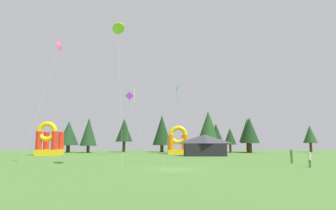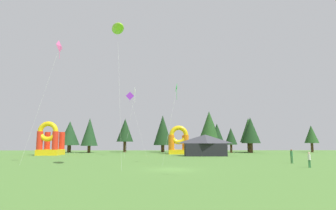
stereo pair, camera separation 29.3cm
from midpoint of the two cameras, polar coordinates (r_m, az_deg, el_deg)
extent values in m
plane|color=#548438|center=(29.03, 0.59, -12.65)|extent=(120.00, 120.00, 0.00)
pyramid|color=#EA599E|center=(40.40, -20.67, 10.79)|extent=(0.49, 1.18, 1.16)
cylinder|color=#EA599E|center=(40.20, -20.83, 9.66)|extent=(0.04, 0.04, 1.61)
cylinder|color=silver|center=(38.39, -24.04, 0.45)|extent=(3.18, 2.23, 14.90)
pyramid|color=purple|center=(57.41, -7.77, 1.69)|extent=(1.18, 0.29, 1.17)
cylinder|color=purple|center=(57.25, -7.78, 1.19)|extent=(0.04, 0.04, 1.03)
cylinder|color=silver|center=(55.01, -6.19, -4.00)|extent=(3.58, 3.15, 11.55)
ellipsoid|color=#8CD826|center=(33.97, -10.04, 14.67)|extent=(2.57, 3.79, 1.46)
cylinder|color=silver|center=(30.26, -9.68, 2.25)|extent=(1.20, 3.27, 15.35)
pyramid|color=white|center=(53.89, -6.68, 2.67)|extent=(0.45, 1.30, 1.29)
cylinder|color=white|center=(53.72, -6.80, 1.57)|extent=(0.04, 0.04, 2.11)
cylinder|color=silver|center=(52.26, -7.81, -3.59)|extent=(1.54, 2.05, 11.94)
pyramid|color=green|center=(36.57, 1.67, 3.34)|extent=(0.32, 0.86, 0.85)
cylinder|color=green|center=(36.44, 1.58, 2.22)|extent=(0.04, 0.04, 1.48)
cylinder|color=silver|center=(35.15, 0.22, -3.98)|extent=(1.80, 1.65, 9.46)
cylinder|color=#33723F|center=(34.58, 26.12, -10.39)|extent=(0.14, 0.14, 0.79)
cylinder|color=#33723F|center=(34.48, 25.92, -10.41)|extent=(0.14, 0.14, 0.79)
cylinder|color=silver|center=(34.49, 25.96, -9.22)|extent=(0.34, 0.34, 0.63)
sphere|color=beige|center=(34.47, 25.92, -8.53)|extent=(0.22, 0.22, 0.22)
cylinder|color=#33723F|center=(40.14, 23.19, -9.95)|extent=(0.18, 0.18, 0.85)
cylinder|color=#33723F|center=(40.20, 22.97, -9.96)|extent=(0.18, 0.18, 0.85)
cylinder|color=#33723F|center=(40.13, 23.02, -8.87)|extent=(0.43, 0.43, 0.67)
sphere|color=brown|center=(40.12, 22.99, -8.23)|extent=(0.23, 0.23, 0.23)
cube|color=yellow|center=(63.98, 1.80, -9.23)|extent=(4.30, 4.35, 0.93)
cylinder|color=orange|center=(62.29, 0.45, -7.40)|extent=(1.20, 1.20, 3.17)
cylinder|color=orange|center=(62.49, 3.31, -7.39)|extent=(1.20, 1.20, 3.17)
cylinder|color=orange|center=(65.44, 0.35, -7.39)|extent=(1.20, 1.20, 3.17)
cylinder|color=orange|center=(65.62, 3.07, -7.38)|extent=(1.20, 1.20, 3.17)
torus|color=yellow|center=(62.38, 1.88, -5.94)|extent=(4.06, 0.96, 4.06)
cube|color=yellow|center=(63.26, -22.48, -8.63)|extent=(4.19, 4.98, 1.13)
cylinder|color=red|center=(62.00, -24.31, -6.41)|extent=(1.17, 1.17, 3.54)
cylinder|color=red|center=(60.92, -21.67, -6.54)|extent=(1.17, 1.17, 3.54)
cylinder|color=red|center=(65.53, -23.04, -6.48)|extent=(1.17, 1.17, 3.54)
cylinder|color=red|center=(64.51, -20.52, -6.60)|extent=(1.17, 1.17, 3.54)
torus|color=yellow|center=(61.47, -22.92, -4.83)|extent=(3.96, 0.94, 3.96)
cube|color=black|center=(55.59, 7.13, -8.75)|extent=(7.69, 3.58, 2.37)
pyramid|color=#3F3F47|center=(55.57, 7.10, -6.67)|extent=(7.69, 3.58, 1.66)
cylinder|color=#4C331E|center=(76.54, -19.27, -8.17)|extent=(0.89, 0.89, 1.80)
cone|color=#1E4221|center=(76.55, -19.15, -5.27)|extent=(4.97, 4.97, 5.96)
cylinder|color=#4C331E|center=(73.06, -15.64, -8.42)|extent=(0.72, 0.72, 1.67)
cone|color=#1E4221|center=(73.07, -15.53, -5.12)|extent=(4.01, 4.01, 6.75)
cylinder|color=#4C331E|center=(74.95, -8.83, -8.19)|extent=(0.77, 0.77, 2.65)
cone|color=#193819|center=(74.99, -8.77, -4.92)|extent=(4.25, 4.25, 5.88)
cylinder|color=#4C331E|center=(74.02, -1.34, -8.61)|extent=(0.85, 0.85, 1.80)
cone|color=#193819|center=(74.05, -1.33, -4.97)|extent=(4.70, 4.70, 7.61)
cylinder|color=#4C331E|center=(74.93, 7.94, -8.16)|extent=(1.00, 1.00, 2.77)
cone|color=#234C1E|center=(75.01, 7.87, -4.16)|extent=(5.56, 5.56, 7.70)
cylinder|color=#4C331E|center=(75.00, 9.44, -8.23)|extent=(0.63, 0.63, 2.51)
cone|color=#193819|center=(75.02, 9.38, -5.44)|extent=(3.48, 3.48, 4.79)
cylinder|color=#4C331E|center=(72.03, 12.11, -8.43)|extent=(0.54, 0.54, 1.96)
cone|color=#193819|center=(72.02, 12.05, -6.06)|extent=(3.02, 3.02, 4.01)
cylinder|color=#4C331E|center=(72.60, 15.83, -8.18)|extent=(0.82, 0.82, 2.30)
cone|color=#193819|center=(72.63, 15.72, -4.81)|extent=(4.56, 4.56, 6.23)
cylinder|color=#4C331E|center=(76.65, 15.44, -8.04)|extent=(0.78, 0.78, 2.51)
cone|color=#234C1E|center=(76.68, 15.33, -4.81)|extent=(4.32, 4.32, 6.15)
cylinder|color=#4C331E|center=(82.13, 26.31, -7.56)|extent=(0.62, 0.62, 2.31)
cone|color=#234C1E|center=(82.13, 26.18, -5.20)|extent=(3.45, 3.45, 4.48)
camera|label=1|loc=(0.15, -90.19, 0.02)|focal=30.82mm
camera|label=2|loc=(0.15, 89.81, -0.02)|focal=30.82mm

